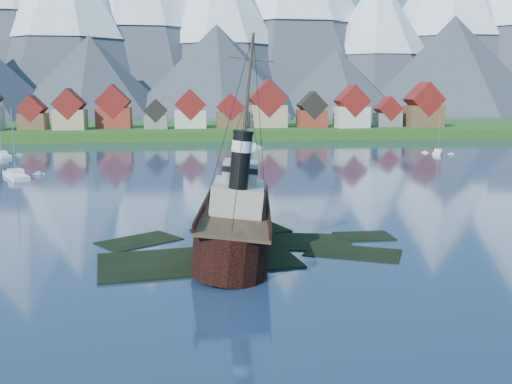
{
  "coord_description": "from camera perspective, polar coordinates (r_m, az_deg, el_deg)",
  "views": [
    {
      "loc": [
        -3.96,
        -52.95,
        15.33
      ],
      "look_at": [
        3.36,
        6.0,
        5.0
      ],
      "focal_mm": 40.0,
      "sensor_mm": 36.0,
      "label": 1
    }
  ],
  "objects": [
    {
      "name": "sailboat_d",
      "position": [
        153.27,
        17.74,
        3.74
      ],
      "size": [
        5.44,
        7.42,
        10.25
      ],
      "rotation": [
        0.0,
        0.0,
        -0.53
      ],
      "color": "white",
      "rests_on": "ground"
    },
    {
      "name": "sailboat_c",
      "position": [
        152.0,
        -24.09,
        3.32
      ],
      "size": [
        6.89,
        9.27,
        12.13
      ],
      "rotation": [
        0.0,
        0.0,
        0.54
      ],
      "color": "white",
      "rests_on": "ground"
    },
    {
      "name": "sailboat_a",
      "position": [
        113.1,
        -22.88,
        1.45
      ],
      "size": [
        7.3,
        10.99,
        13.33
      ],
      "rotation": [
        0.0,
        0.0,
        0.46
      ],
      "color": "white",
      "rests_on": "ground"
    },
    {
      "name": "sailboat_e",
      "position": [
        162.28,
        -0.54,
        4.53
      ],
      "size": [
        5.62,
        9.73,
        11.03
      ],
      "rotation": [
        0.0,
        0.0,
        0.37
      ],
      "color": "white",
      "rests_on": "ground"
    },
    {
      "name": "seawall",
      "position": [
        185.62,
        -5.86,
        5.08
      ],
      "size": [
        600.0,
        2.5,
        2.0
      ],
      "primitive_type": "cube",
      "color": "#3F3D38",
      "rests_on": "ground"
    },
    {
      "name": "ground",
      "position": [
        55.26,
        -2.71,
        -6.25
      ],
      "size": [
        1400.0,
        1400.0,
        0.0
      ],
      "primitive_type": "plane",
      "color": "#1A2B4A",
      "rests_on": "ground"
    },
    {
      "name": "town",
      "position": [
        207.29,
        -15.31,
        7.76
      ],
      "size": [
        250.96,
        16.69,
        17.3
      ],
      "color": "maroon",
      "rests_on": "ground"
    },
    {
      "name": "shore_bank",
      "position": [
        223.51,
        -6.08,
        5.88
      ],
      "size": [
        600.0,
        80.0,
        3.2
      ],
      "primitive_type": "cube",
      "color": "#184814",
      "rests_on": "ground"
    },
    {
      "name": "tugboat_wreck",
      "position": [
        58.1,
        -2.45,
        -2.63
      ],
      "size": [
        6.42,
        27.65,
        21.91
      ],
      "rotation": [
        0.0,
        0.1,
        -0.13
      ],
      "color": "black",
      "rests_on": "ground"
    },
    {
      "name": "mountains",
      "position": [
        539.32,
        -7.01,
        17.68
      ],
      "size": [
        965.0,
        340.0,
        205.0
      ],
      "color": "#2D333D",
      "rests_on": "ground"
    },
    {
      "name": "shoal",
      "position": [
        57.57,
        -1.1,
        -5.94
      ],
      "size": [
        31.71,
        21.24,
        1.14
      ],
      "color": "black",
      "rests_on": "ground"
    }
  ]
}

